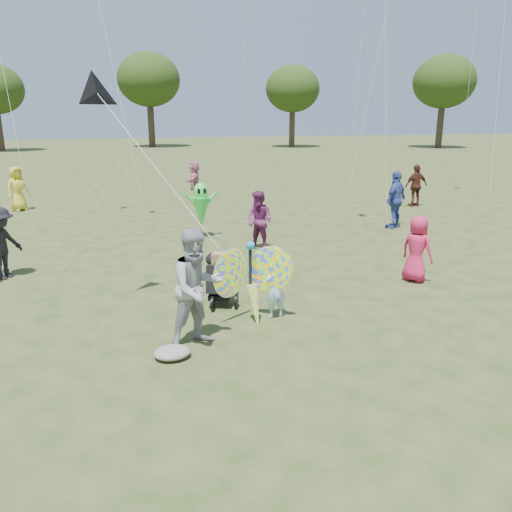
# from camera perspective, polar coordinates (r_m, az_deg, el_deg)

# --- Properties ---
(ground) EXTENTS (160.00, 160.00, 0.00)m
(ground) POSITION_cam_1_polar(r_m,az_deg,el_deg) (8.80, 3.98, -9.40)
(ground) COLOR #51592B
(ground) RESTS_ON ground
(child_girl) EXTENTS (0.45, 0.33, 1.14)m
(child_girl) POSITION_cam_1_polar(r_m,az_deg,el_deg) (9.46, 2.24, -3.78)
(child_girl) COLOR #B3DCFD
(child_girl) RESTS_ON ground
(adult_man) EXTENTS (1.19, 1.06, 2.01)m
(adult_man) POSITION_cam_1_polar(r_m,az_deg,el_deg) (8.26, -6.72, -3.66)
(adult_man) COLOR #99999E
(adult_man) RESTS_ON ground
(grey_bag) EXTENTS (0.59, 0.48, 0.19)m
(grey_bag) POSITION_cam_1_polar(r_m,az_deg,el_deg) (8.21, -9.56, -10.82)
(grey_bag) COLOR gray
(grey_bag) RESTS_ON ground
(crowd_a) EXTENTS (0.77, 0.89, 1.54)m
(crowd_a) POSITION_cam_1_polar(r_m,az_deg,el_deg) (12.07, 17.91, 0.78)
(crowd_a) COLOR #CB204D
(crowd_a) RESTS_ON ground
(crowd_b) EXTENTS (1.12, 1.27, 1.71)m
(crowd_b) POSITION_cam_1_polar(r_m,az_deg,el_deg) (13.07, -27.04, 1.30)
(crowd_b) COLOR black
(crowd_b) RESTS_ON ground
(crowd_c) EXTENTS (1.22, 1.00, 1.95)m
(crowd_c) POSITION_cam_1_polar(r_m,az_deg,el_deg) (17.61, 15.67, 6.20)
(crowd_c) COLOR #394B9D
(crowd_c) RESTS_ON ground
(crowd_e) EXTENTS (1.03, 1.04, 1.70)m
(crowd_e) POSITION_cam_1_polar(r_m,az_deg,el_deg) (14.18, 0.39, 4.05)
(crowd_e) COLOR #6E2457
(crowd_e) RESTS_ON ground
(crowd_g) EXTENTS (1.04, 0.96, 1.78)m
(crowd_g) POSITION_cam_1_polar(r_m,az_deg,el_deg) (22.35, -25.60, 6.96)
(crowd_g) COLOR gold
(crowd_g) RESTS_ON ground
(crowd_h) EXTENTS (1.04, 0.46, 1.76)m
(crowd_h) POSITION_cam_1_polar(r_m,az_deg,el_deg) (22.21, 17.83, 7.67)
(crowd_h) COLOR #472117
(crowd_h) RESTS_ON ground
(crowd_j) EXTENTS (0.98, 1.70, 1.75)m
(crowd_j) POSITION_cam_1_polar(r_m,az_deg,el_deg) (23.07, -7.05, 8.57)
(crowd_j) COLOR #C47091
(crowd_j) RESTS_ON ground
(jogging_stroller) EXTENTS (0.75, 1.14, 1.09)m
(jogging_stroller) POSITION_cam_1_polar(r_m,az_deg,el_deg) (10.20, -4.12, -2.10)
(jogging_stroller) COLOR black
(jogging_stroller) RESTS_ON ground
(butterfly_kite) EXTENTS (1.74, 0.75, 1.75)m
(butterfly_kite) POSITION_cam_1_polar(r_m,az_deg,el_deg) (9.18, -0.45, -3.00)
(butterfly_kite) COLOR #FF4E28
(butterfly_kite) RESTS_ON ground
(delta_kite_rig) EXTENTS (2.22, 2.26, 2.92)m
(delta_kite_rig) POSITION_cam_1_polar(r_m,az_deg,el_deg) (9.72, -17.62, 17.21)
(delta_kite_rig) COLOR black
(delta_kite_rig) RESTS_ON ground
(alien_kite) EXTENTS (1.12, 0.69, 1.74)m
(alien_kite) POSITION_cam_1_polar(r_m,az_deg,el_deg) (15.71, -6.28, 5.57)
(alien_kite) COLOR #36E847
(alien_kite) RESTS_ON ground
(tree_line) EXTENTS (91.78, 33.60, 10.79)m
(tree_line) POSITION_cam_1_polar(r_m,az_deg,el_deg) (52.95, -9.38, 19.02)
(tree_line) COLOR #3A2D21
(tree_line) RESTS_ON ground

